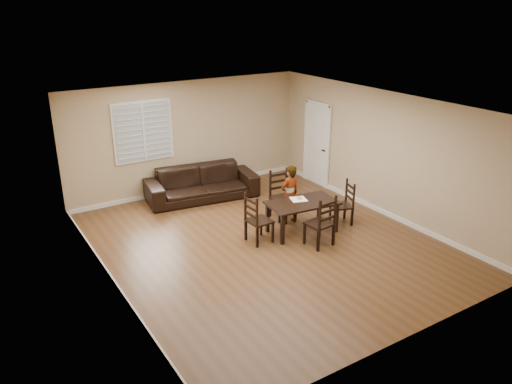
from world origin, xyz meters
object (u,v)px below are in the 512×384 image
Objects in this scene: chair_near at (280,195)px; donut at (299,198)px; chair_far at (324,225)px; chair_right at (347,204)px; dining_table at (302,206)px; sofa at (202,183)px; child at (290,195)px; chair_left at (254,221)px.

chair_near is 9.37× the size of donut.
chair_far reaches higher than chair_right.
sofa reaches higher than dining_table.
child is (0.11, 1.27, 0.16)m from chair_far.
chair_far reaches higher than dining_table.
chair_far reaches higher than sofa.
sofa is at bearing -82.08° from chair_far.
chair_near reaches higher than chair_left.
child reaches higher than dining_table.
child is 2.45m from sofa.
chair_near is at bearing -120.02° from chair_right.
child is at bearing 90.00° from dining_table.
chair_left reaches higher than sofa.
dining_table is 1.59× the size of chair_right.
chair_left is at bearing 14.69° from child.
chair_right is 0.73× the size of child.
chair_far reaches higher than donut.
chair_far is 0.95m from donut.
chair_near reaches higher than dining_table.
chair_right is at bearing -156.25° from chair_far.
chair_right is 1.11m from donut.
chair_near is 0.44m from child.
chair_left is 1.22m from child.
chair_near is 0.79m from donut.
sofa is (-0.90, 2.75, -0.19)m from dining_table.
chair_left is at bearing -79.11° from chair_right.
chair_near reaches higher than sofa.
chair_right is 8.24× the size of donut.
chair_far is 1.34m from chair_left.
donut is at bearing -101.03° from chair_far.
sofa is at bearing 109.70° from donut.
sofa is (-1.97, 2.89, -0.04)m from chair_right.
chair_far is 1.29m from child.
child is 0.49× the size of sofa.
chair_right is 3.49m from sofa.
dining_table is at bearing -80.17° from chair_right.
chair_left is 8.98× the size of donut.
chair_left is at bearing -176.91° from donut.
child reaches higher than chair_right.
dining_table is at bearing -97.74° from chair_left.
chair_far is 9.22× the size of donut.
chair_left is 0.80× the size of child.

